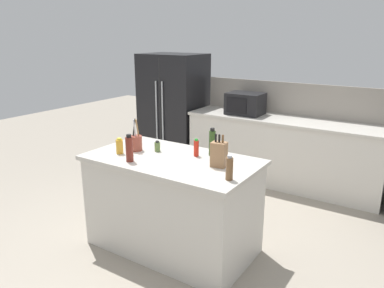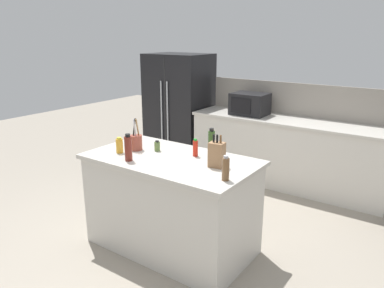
{
  "view_description": "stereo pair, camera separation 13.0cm",
  "coord_description": "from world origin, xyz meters",
  "px_view_note": "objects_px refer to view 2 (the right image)",
  "views": [
    {
      "loc": [
        1.97,
        -2.68,
        2.06
      ],
      "look_at": [
        0.0,
        0.35,
        0.99
      ],
      "focal_mm": 35.0,
      "sensor_mm": 36.0,
      "label": 1
    },
    {
      "loc": [
        2.08,
        -2.61,
        2.06
      ],
      "look_at": [
        0.0,
        0.35,
        0.99
      ],
      "focal_mm": 35.0,
      "sensor_mm": 36.0,
      "label": 2
    }
  ],
  "objects_px": {
    "knife_block": "(217,154)",
    "hot_sauce_bottle": "(195,148)",
    "vinegar_bottle": "(128,148)",
    "spice_jar_oregano": "(157,146)",
    "microwave": "(250,104)",
    "honey_jar": "(119,146)",
    "utensil_crock": "(136,142)",
    "refrigerator": "(179,108)",
    "pepper_grinder": "(226,169)",
    "olive_oil_bottle": "(211,143)"
  },
  "relations": [
    {
      "from": "knife_block",
      "to": "hot_sauce_bottle",
      "type": "xyz_separation_m",
      "value": [
        -0.32,
        0.14,
        -0.03
      ]
    },
    {
      "from": "knife_block",
      "to": "hot_sauce_bottle",
      "type": "distance_m",
      "value": 0.35
    },
    {
      "from": "refrigerator",
      "to": "knife_block",
      "type": "xyz_separation_m",
      "value": [
        2.08,
        -2.21,
        0.17
      ]
    },
    {
      "from": "honey_jar",
      "to": "vinegar_bottle",
      "type": "bearing_deg",
      "value": -26.73
    },
    {
      "from": "utensil_crock",
      "to": "pepper_grinder",
      "type": "height_order",
      "value": "utensil_crock"
    },
    {
      "from": "honey_jar",
      "to": "spice_jar_oregano",
      "type": "relative_size",
      "value": 1.46
    },
    {
      "from": "microwave",
      "to": "knife_block",
      "type": "height_order",
      "value": "microwave"
    },
    {
      "from": "knife_block",
      "to": "microwave",
      "type": "bearing_deg",
      "value": 102.44
    },
    {
      "from": "refrigerator",
      "to": "microwave",
      "type": "distance_m",
      "value": 1.33
    },
    {
      "from": "refrigerator",
      "to": "microwave",
      "type": "xyz_separation_m",
      "value": [
        1.31,
        -0.05,
        0.22
      ]
    },
    {
      "from": "pepper_grinder",
      "to": "knife_block",
      "type": "bearing_deg",
      "value": 134.2
    },
    {
      "from": "pepper_grinder",
      "to": "hot_sauce_bottle",
      "type": "relative_size",
      "value": 1.22
    },
    {
      "from": "refrigerator",
      "to": "olive_oil_bottle",
      "type": "relative_size",
      "value": 6.51
    },
    {
      "from": "knife_block",
      "to": "spice_jar_oregano",
      "type": "relative_size",
      "value": 2.72
    },
    {
      "from": "vinegar_bottle",
      "to": "pepper_grinder",
      "type": "xyz_separation_m",
      "value": [
        0.97,
        0.09,
        -0.02
      ]
    },
    {
      "from": "pepper_grinder",
      "to": "microwave",
      "type": "bearing_deg",
      "value": 112.49
    },
    {
      "from": "refrigerator",
      "to": "vinegar_bottle",
      "type": "distance_m",
      "value": 2.87
    },
    {
      "from": "honey_jar",
      "to": "microwave",
      "type": "bearing_deg",
      "value": 84.77
    },
    {
      "from": "knife_block",
      "to": "pepper_grinder",
      "type": "bearing_deg",
      "value": -52.93
    },
    {
      "from": "pepper_grinder",
      "to": "utensil_crock",
      "type": "bearing_deg",
      "value": 170.49
    },
    {
      "from": "utensil_crock",
      "to": "honey_jar",
      "type": "distance_m",
      "value": 0.18
    },
    {
      "from": "microwave",
      "to": "honey_jar",
      "type": "distance_m",
      "value": 2.37
    },
    {
      "from": "knife_block",
      "to": "hot_sauce_bottle",
      "type": "bearing_deg",
      "value": 149.44
    },
    {
      "from": "microwave",
      "to": "refrigerator",
      "type": "bearing_deg",
      "value": 177.75
    },
    {
      "from": "utensil_crock",
      "to": "vinegar_bottle",
      "type": "xyz_separation_m",
      "value": [
        0.17,
        -0.28,
        0.04
      ]
    },
    {
      "from": "vinegar_bottle",
      "to": "spice_jar_oregano",
      "type": "relative_size",
      "value": 2.38
    },
    {
      "from": "vinegar_bottle",
      "to": "olive_oil_bottle",
      "type": "relative_size",
      "value": 0.94
    },
    {
      "from": "honey_jar",
      "to": "olive_oil_bottle",
      "type": "bearing_deg",
      "value": 29.27
    },
    {
      "from": "vinegar_bottle",
      "to": "olive_oil_bottle",
      "type": "bearing_deg",
      "value": 45.83
    },
    {
      "from": "refrigerator",
      "to": "microwave",
      "type": "height_order",
      "value": "refrigerator"
    },
    {
      "from": "knife_block",
      "to": "utensil_crock",
      "type": "distance_m",
      "value": 0.92
    },
    {
      "from": "hot_sauce_bottle",
      "to": "utensil_crock",
      "type": "bearing_deg",
      "value": -163.61
    },
    {
      "from": "hot_sauce_bottle",
      "to": "olive_oil_bottle",
      "type": "distance_m",
      "value": 0.16
    },
    {
      "from": "hot_sauce_bottle",
      "to": "vinegar_bottle",
      "type": "bearing_deg",
      "value": -132.69
    },
    {
      "from": "hot_sauce_bottle",
      "to": "spice_jar_oregano",
      "type": "bearing_deg",
      "value": -168.32
    },
    {
      "from": "pepper_grinder",
      "to": "olive_oil_bottle",
      "type": "bearing_deg",
      "value": 132.52
    },
    {
      "from": "utensil_crock",
      "to": "olive_oil_bottle",
      "type": "height_order",
      "value": "utensil_crock"
    },
    {
      "from": "knife_block",
      "to": "hot_sauce_bottle",
      "type": "relative_size",
      "value": 1.72
    },
    {
      "from": "hot_sauce_bottle",
      "to": "spice_jar_oregano",
      "type": "xyz_separation_m",
      "value": [
        -0.4,
        -0.08,
        -0.03
      ]
    },
    {
      "from": "knife_block",
      "to": "utensil_crock",
      "type": "relative_size",
      "value": 0.91
    },
    {
      "from": "microwave",
      "to": "knife_block",
      "type": "xyz_separation_m",
      "value": [
        0.77,
        -2.16,
        -0.04
      ]
    },
    {
      "from": "microwave",
      "to": "spice_jar_oregano",
      "type": "xyz_separation_m",
      "value": [
        0.05,
        -2.11,
        -0.11
      ]
    },
    {
      "from": "microwave",
      "to": "hot_sauce_bottle",
      "type": "bearing_deg",
      "value": -77.54
    },
    {
      "from": "utensil_crock",
      "to": "hot_sauce_bottle",
      "type": "xyz_separation_m",
      "value": [
        0.6,
        0.18,
        -0.0
      ]
    },
    {
      "from": "refrigerator",
      "to": "hot_sauce_bottle",
      "type": "xyz_separation_m",
      "value": [
        1.76,
        -2.07,
        0.14
      ]
    },
    {
      "from": "microwave",
      "to": "olive_oil_bottle",
      "type": "distance_m",
      "value": 2.01
    },
    {
      "from": "vinegar_bottle",
      "to": "hot_sauce_bottle",
      "type": "relative_size",
      "value": 1.5
    },
    {
      "from": "spice_jar_oregano",
      "to": "refrigerator",
      "type": "bearing_deg",
      "value": 122.14
    },
    {
      "from": "utensil_crock",
      "to": "hot_sauce_bottle",
      "type": "distance_m",
      "value": 0.62
    },
    {
      "from": "utensil_crock",
      "to": "vinegar_bottle",
      "type": "distance_m",
      "value": 0.33
    }
  ]
}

